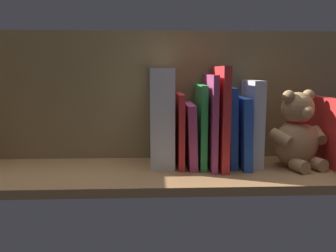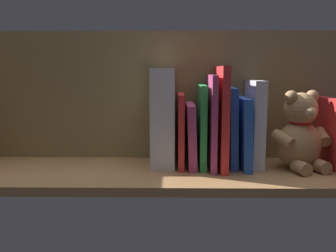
# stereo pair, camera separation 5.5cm
# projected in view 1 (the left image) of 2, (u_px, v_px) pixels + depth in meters

# --- Properties ---
(ground_plane) EXTENTS (1.11, 0.32, 0.02)m
(ground_plane) POSITION_uv_depth(u_px,v_px,m) (168.00, 173.00, 0.96)
(ground_plane) COLOR #A87A4C
(shelf_back_panel) EXTENTS (1.11, 0.02, 0.37)m
(shelf_back_panel) POSITION_uv_depth(u_px,v_px,m) (166.00, 95.00, 1.07)
(shelf_back_panel) COLOR olive
(shelf_back_panel) RESTS_ON ground_plane
(book_1) EXTENTS (0.03, 0.19, 0.19)m
(book_1) POSITION_uv_depth(u_px,v_px,m) (326.00, 131.00, 1.00)
(book_1) COLOR red
(book_1) RESTS_ON ground_plane
(teddy_bear) EXTENTS (0.16, 0.16, 0.21)m
(teddy_bear) POSITION_uv_depth(u_px,v_px,m) (297.00, 133.00, 0.97)
(teddy_bear) COLOR tan
(teddy_bear) RESTS_ON ground_plane
(book_2) EXTENTS (0.03, 0.14, 0.23)m
(book_2) POSITION_uv_depth(u_px,v_px,m) (252.00, 122.00, 1.01)
(book_2) COLOR silver
(book_2) RESTS_ON ground_plane
(book_3) EXTENTS (0.03, 0.18, 0.19)m
(book_3) POSITION_uv_depth(u_px,v_px,m) (240.00, 131.00, 0.99)
(book_3) COLOR blue
(book_3) RESTS_ON ground_plane
(book_4) EXTENTS (0.02, 0.15, 0.21)m
(book_4) POSITION_uv_depth(u_px,v_px,m) (229.00, 126.00, 1.00)
(book_4) COLOR blue
(book_4) RESTS_ON ground_plane
(book_5) EXTENTS (0.02, 0.19, 0.27)m
(book_5) POSITION_uv_depth(u_px,v_px,m) (220.00, 117.00, 0.98)
(book_5) COLOR red
(book_5) RESTS_ON ground_plane
(book_6) EXTENTS (0.01, 0.18, 0.25)m
(book_6) POSITION_uv_depth(u_px,v_px,m) (210.00, 121.00, 0.98)
(book_6) COLOR #B23F72
(book_6) RESTS_ON ground_plane
(book_7) EXTENTS (0.02, 0.16, 0.22)m
(book_7) POSITION_uv_depth(u_px,v_px,m) (200.00, 125.00, 0.99)
(book_7) COLOR green
(book_7) RESTS_ON ground_plane
(book_8) EXTENTS (0.03, 0.17, 0.17)m
(book_8) POSITION_uv_depth(u_px,v_px,m) (190.00, 135.00, 0.99)
(book_8) COLOR #B23F72
(book_8) RESTS_ON ground_plane
(book_9) EXTENTS (0.02, 0.16, 0.20)m
(book_9) POSITION_uv_depth(u_px,v_px,m) (180.00, 129.00, 0.99)
(book_9) COLOR red
(book_9) RESTS_ON ground_plane
(dictionary_thick_white) EXTENTS (0.06, 0.15, 0.26)m
(dictionary_thick_white) POSITION_uv_depth(u_px,v_px,m) (162.00, 117.00, 0.99)
(dictionary_thick_white) COLOR white
(dictionary_thick_white) RESTS_ON ground_plane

